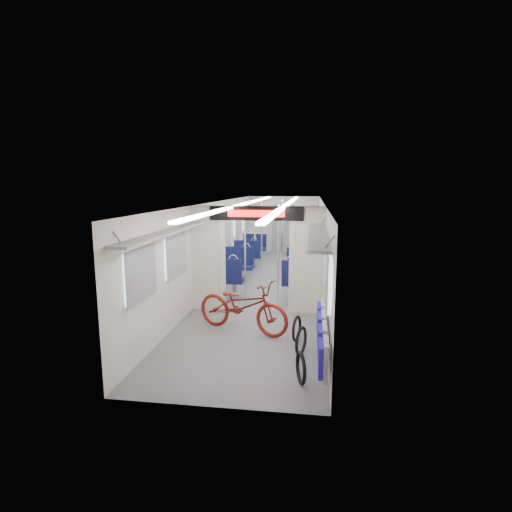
# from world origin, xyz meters

# --- Properties ---
(carriage) EXTENTS (12.00, 12.02, 2.31)m
(carriage) POSITION_xyz_m (0.00, -0.27, 1.50)
(carriage) COLOR #515456
(carriage) RESTS_ON ground
(bicycle) EXTENTS (2.02, 1.31, 1.00)m
(bicycle) POSITION_xyz_m (-0.09, -3.34, 0.50)
(bicycle) COLOR maroon
(bicycle) RESTS_ON ground
(flip_bench) EXTENTS (0.12, 2.08, 0.48)m
(flip_bench) POSITION_xyz_m (1.35, -4.84, 0.58)
(flip_bench) COLOR gray
(flip_bench) RESTS_ON carriage
(bike_hoop_a) EXTENTS (0.17, 0.46, 0.46)m
(bike_hoop_a) POSITION_xyz_m (1.06, -5.24, 0.21)
(bike_hoop_a) COLOR black
(bike_hoop_a) RESTS_ON ground
(bike_hoop_b) EXTENTS (0.20, 0.48, 0.48)m
(bike_hoop_b) POSITION_xyz_m (1.04, -4.29, 0.22)
(bike_hoop_b) COLOR black
(bike_hoop_b) RESTS_ON ground
(bike_hoop_c) EXTENTS (0.17, 0.47, 0.47)m
(bike_hoop_c) POSITION_xyz_m (0.95, -3.69, 0.21)
(bike_hoop_c) COLOR black
(bike_hoop_c) RESTS_ON ground
(seat_bay_near_left) EXTENTS (0.90, 2.03, 1.09)m
(seat_bay_near_left) POSITION_xyz_m (-0.94, -0.15, 0.54)
(seat_bay_near_left) COLOR #0C1238
(seat_bay_near_left) RESTS_ON ground
(seat_bay_near_right) EXTENTS (0.91, 2.06, 1.10)m
(seat_bay_near_right) POSITION_xyz_m (0.93, -0.16, 0.54)
(seat_bay_near_right) COLOR #0C1238
(seat_bay_near_right) RESTS_ON ground
(seat_bay_far_left) EXTENTS (0.88, 1.91, 1.05)m
(seat_bay_far_left) POSITION_xyz_m (-0.94, 3.35, 0.52)
(seat_bay_far_left) COLOR #0C1238
(seat_bay_far_left) RESTS_ON ground
(seat_bay_far_right) EXTENTS (0.93, 2.14, 1.12)m
(seat_bay_far_right) POSITION_xyz_m (0.93, 3.38, 0.55)
(seat_bay_far_right) COLOR #0C1238
(seat_bay_far_right) RESTS_ON ground
(stanchion_near_left) EXTENTS (0.04, 0.04, 2.30)m
(stanchion_near_left) POSITION_xyz_m (-0.32, -1.63, 1.15)
(stanchion_near_left) COLOR silver
(stanchion_near_left) RESTS_ON ground
(stanchion_near_right) EXTENTS (0.04, 0.04, 2.30)m
(stanchion_near_right) POSITION_xyz_m (0.41, -1.36, 1.15)
(stanchion_near_right) COLOR silver
(stanchion_near_right) RESTS_ON ground
(stanchion_far_left) EXTENTS (0.04, 0.04, 2.30)m
(stanchion_far_left) POSITION_xyz_m (-0.40, 2.01, 1.15)
(stanchion_far_left) COLOR silver
(stanchion_far_left) RESTS_ON ground
(stanchion_far_right) EXTENTS (0.04, 0.04, 2.30)m
(stanchion_far_right) POSITION_xyz_m (0.24, 2.04, 1.15)
(stanchion_far_right) COLOR silver
(stanchion_far_right) RESTS_ON ground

